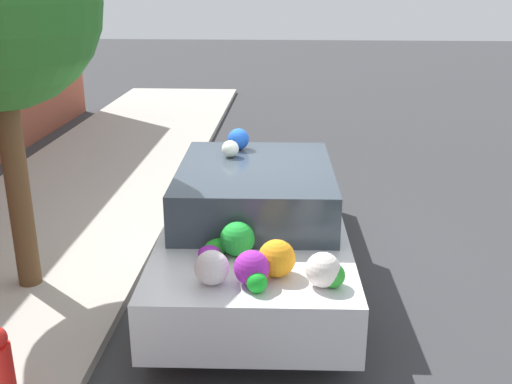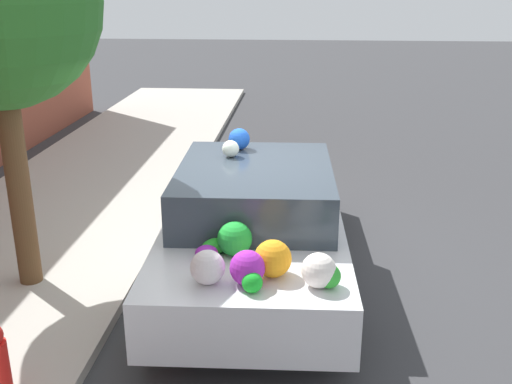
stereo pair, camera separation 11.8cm
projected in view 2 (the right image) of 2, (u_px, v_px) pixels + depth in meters
The scene contains 3 objects.
ground_plane at pixel (239, 273), 6.97m from camera, with size 60.00×60.00×0.00m, color #38383A.
sidewalk_curb at pixel (14, 261), 7.14m from camera, with size 24.00×3.20×0.11m.
art_car at pixel (256, 218), 6.65m from camera, with size 4.54×1.98×1.60m.
Camera 2 is at (-6.23, -0.68, 3.19)m, focal length 42.00 mm.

